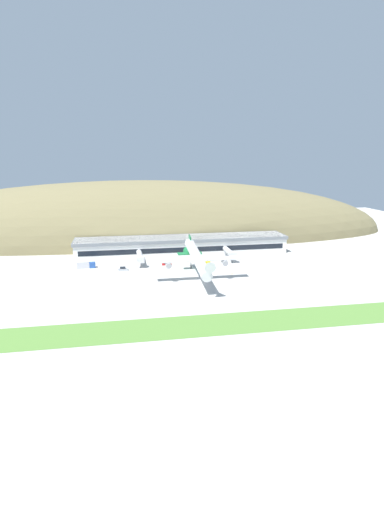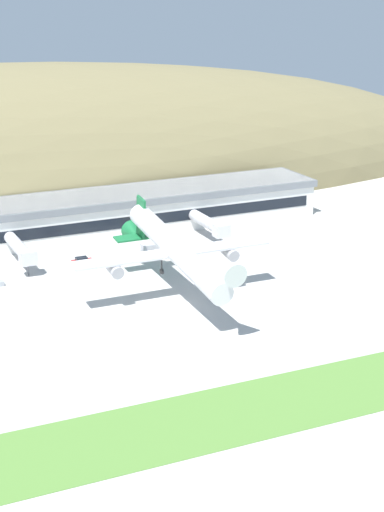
{
  "view_description": "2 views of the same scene",
  "coord_description": "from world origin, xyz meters",
  "px_view_note": "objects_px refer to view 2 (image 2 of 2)",
  "views": [
    {
      "loc": [
        -29.3,
        -150.92,
        49.71
      ],
      "look_at": [
        -1.06,
        5.53,
        10.21
      ],
      "focal_mm": 28.0,
      "sensor_mm": 36.0,
      "label": 1
    },
    {
      "loc": [
        -59.86,
        -134.59,
        57.82
      ],
      "look_at": [
        2.26,
        -0.63,
        9.54
      ],
      "focal_mm": 60.0,
      "sensor_mm": 36.0,
      "label": 2
    }
  ],
  "objects_px": {
    "jetway_1": "(210,224)",
    "traffic_cone_0": "(237,274)",
    "service_car_0": "(82,261)",
    "jetway_0": "(21,249)",
    "cargo_airplane": "(175,250)",
    "terminal_building": "(98,211)",
    "box_truck": "(158,249)"
  },
  "relations": [
    {
      "from": "jetway_1",
      "to": "traffic_cone_0",
      "type": "distance_m",
      "value": 24.71
    },
    {
      "from": "service_car_0",
      "to": "jetway_0",
      "type": "bearing_deg",
      "value": 166.25
    },
    {
      "from": "traffic_cone_0",
      "to": "jetway_1",
      "type": "bearing_deg",
      "value": 77.1
    },
    {
      "from": "jetway_1",
      "to": "cargo_airplane",
      "type": "xyz_separation_m",
      "value": [
        -22.53,
        -31.1,
        5.79
      ]
    },
    {
      "from": "jetway_0",
      "to": "terminal_building",
      "type": "bearing_deg",
      "value": 37.18
    },
    {
      "from": "cargo_airplane",
      "to": "traffic_cone_0",
      "type": "distance_m",
      "value": 20.85
    },
    {
      "from": "box_truck",
      "to": "traffic_cone_0",
      "type": "relative_size",
      "value": 13.36
    },
    {
      "from": "traffic_cone_0",
      "to": "jetway_0",
      "type": "bearing_deg",
      "value": 148.84
    },
    {
      "from": "jetway_1",
      "to": "traffic_cone_0",
      "type": "xyz_separation_m",
      "value": [
        -5.45,
        -23.81,
        -3.71
      ]
    },
    {
      "from": "terminal_building",
      "to": "jetway_0",
      "type": "height_order",
      "value": "terminal_building"
    },
    {
      "from": "terminal_building",
      "to": "service_car_0",
      "type": "height_order",
      "value": "terminal_building"
    },
    {
      "from": "terminal_building",
      "to": "traffic_cone_0",
      "type": "xyz_separation_m",
      "value": [
        15.61,
        -40.88,
        -4.91
      ]
    },
    {
      "from": "terminal_building",
      "to": "service_car_0",
      "type": "relative_size",
      "value": 24.75
    },
    {
      "from": "jetway_1",
      "to": "traffic_cone_0",
      "type": "bearing_deg",
      "value": -102.9
    },
    {
      "from": "jetway_0",
      "to": "box_truck",
      "type": "distance_m",
      "value": 29.54
    },
    {
      "from": "box_truck",
      "to": "cargo_airplane",
      "type": "bearing_deg",
      "value": -106.04
    },
    {
      "from": "terminal_building",
      "to": "service_car_0",
      "type": "xyz_separation_m",
      "value": [
        -10.79,
        -20.5,
        -4.59
      ]
    },
    {
      "from": "box_truck",
      "to": "traffic_cone_0",
      "type": "height_order",
      "value": "box_truck"
    },
    {
      "from": "cargo_airplane",
      "to": "jetway_0",
      "type": "bearing_deg",
      "value": 125.16
    },
    {
      "from": "service_car_0",
      "to": "box_truck",
      "type": "relative_size",
      "value": 0.58
    },
    {
      "from": "jetway_1",
      "to": "jetway_0",
      "type": "bearing_deg",
      "value": -179.45
    },
    {
      "from": "terminal_building",
      "to": "jetway_1",
      "type": "relative_size",
      "value": 6.83
    },
    {
      "from": "jetway_0",
      "to": "service_car_0",
      "type": "xyz_separation_m",
      "value": [
        12.28,
        -3.0,
        -3.4
      ]
    },
    {
      "from": "jetway_1",
      "to": "terminal_building",
      "type": "bearing_deg",
      "value": 140.98
    },
    {
      "from": "terminal_building",
      "to": "traffic_cone_0",
      "type": "height_order",
      "value": "terminal_building"
    },
    {
      "from": "terminal_building",
      "to": "jetway_1",
      "type": "bearing_deg",
      "value": -39.02
    },
    {
      "from": "cargo_airplane",
      "to": "box_truck",
      "type": "xyz_separation_m",
      "value": [
        7.43,
        25.85,
        -8.33
      ]
    },
    {
      "from": "jetway_0",
      "to": "service_car_0",
      "type": "bearing_deg",
      "value": -13.75
    },
    {
      "from": "service_car_0",
      "to": "box_truck",
      "type": "height_order",
      "value": "box_truck"
    },
    {
      "from": "cargo_airplane",
      "to": "traffic_cone_0",
      "type": "bearing_deg",
      "value": 23.11
    },
    {
      "from": "terminal_building",
      "to": "cargo_airplane",
      "type": "xyz_separation_m",
      "value": [
        -1.46,
        -48.16,
        4.59
      ]
    },
    {
      "from": "terminal_building",
      "to": "box_truck",
      "type": "distance_m",
      "value": 23.4
    }
  ]
}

